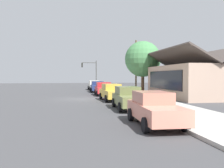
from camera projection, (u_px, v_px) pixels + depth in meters
ground_plane at (82, 99)px, 25.88m from camera, size 120.00×120.00×0.00m
sidewalk_curb at (135, 98)px, 26.80m from camera, size 60.00×4.20×0.16m
car_ivory at (94, 85)px, 42.92m from camera, size 4.51×2.05×1.59m
car_navy at (98, 87)px, 36.91m from camera, size 4.68×2.18×1.59m
car_cherry at (104, 89)px, 30.89m from camera, size 4.45×2.16×1.59m
car_mustard at (112, 92)px, 24.23m from camera, size 4.86×2.09×1.59m
car_olive at (128, 98)px, 18.06m from camera, size 4.81×2.04×1.59m
car_coral at (154, 108)px, 12.10m from camera, size 4.73×2.04×1.59m
storefront_building at (191, 80)px, 28.04m from camera, size 12.08×6.57×5.29m
shade_tree at (143, 59)px, 35.13m from camera, size 4.95×4.95×7.18m
traffic_light_main at (90, 70)px, 46.86m from camera, size 0.37×2.79×5.20m
utility_pole_wooden at (136, 65)px, 36.61m from camera, size 1.80×0.24×7.50m
fire_hydrant_red at (105, 88)px, 39.68m from camera, size 0.22×0.22×0.71m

